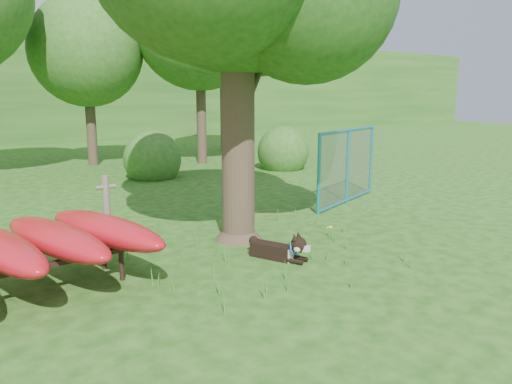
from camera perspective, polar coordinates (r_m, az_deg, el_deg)
ground at (r=7.61m, az=4.28°, el=-9.01°), size 80.00×80.00×0.00m
wooden_post at (r=8.86m, az=-16.65°, el=-2.01°), size 0.34×0.12×1.27m
kayak_rack at (r=7.20m, az=-24.57°, el=-5.39°), size 3.15×2.79×0.91m
husky_dog at (r=8.05m, az=2.90°, el=-6.53°), size 0.59×1.08×0.50m
fence_section at (r=12.26m, az=10.43°, el=2.95°), size 2.94×1.05×2.99m
wildflower_clump at (r=9.33m, az=8.42°, el=-4.10°), size 0.10×0.11×0.22m
bg_tree_c at (r=19.43m, az=-18.82°, el=15.03°), size 4.00×4.00×6.12m
bg_tree_d at (r=19.18m, az=-6.49°, el=18.53°), size 4.80×4.80×7.50m
bg_tree_e at (r=23.31m, az=-3.77°, el=17.64°), size 4.60×4.60×7.55m
shrub_right at (r=17.64m, az=3.08°, el=2.66°), size 1.80×1.80×1.80m
shrub_mid at (r=16.07m, az=-11.68°, el=1.59°), size 1.80×1.80×1.80m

